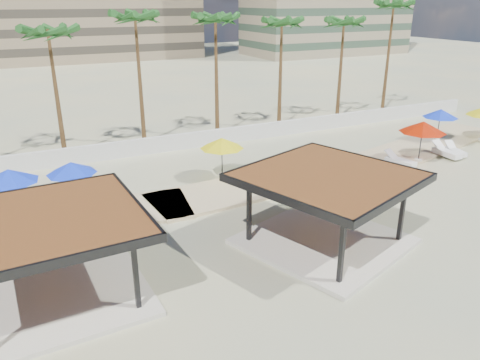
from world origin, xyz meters
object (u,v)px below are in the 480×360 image
at_px(lounger_a, 71,224).
at_px(lounger_b, 400,161).
at_px(umbrella_a, 9,176).
at_px(lounger_c, 446,152).
at_px(pavilion_central, 326,202).
at_px(pavilion_west, 52,249).
at_px(umbrella_c, 423,127).
at_px(lounger_d, 455,151).

xyz_separation_m(lounger_a, lounger_b, (21.02, -0.00, -0.02)).
xyz_separation_m(umbrella_a, lounger_c, (27.67, -2.71, -1.93)).
distance_m(pavilion_central, lounger_a, 12.18).
xyz_separation_m(pavilion_west, umbrella_c, (23.87, 5.33, 0.55)).
bearing_deg(umbrella_c, lounger_d, -0.07).
relative_size(pavilion_central, lounger_b, 3.78).
height_order(umbrella_c, lounger_a, umbrella_c).
height_order(lounger_b, lounger_c, lounger_c).
bearing_deg(lounger_a, pavilion_west, 152.55).
bearing_deg(lounger_a, lounger_d, -105.10).
distance_m(lounger_a, lounger_d, 26.25).
xyz_separation_m(pavilion_west, lounger_c, (26.52, 5.34, -1.60)).
xyz_separation_m(pavilion_west, lounger_d, (27.42, 5.33, -1.63)).
bearing_deg(lounger_a, lounger_b, -105.09).
relative_size(lounger_b, lounger_d, 1.11).
height_order(pavilion_west, umbrella_a, pavilion_west).
bearing_deg(pavilion_west, lounger_a, 75.19).
distance_m(lounger_a, lounger_b, 21.02).
relative_size(lounger_a, lounger_b, 1.08).
height_order(pavilion_central, lounger_d, pavilion_central).
relative_size(pavilion_central, umbrella_a, 2.50).
relative_size(lounger_c, lounger_d, 1.11).
xyz_separation_m(pavilion_central, lounger_b, (10.79, 6.39, -1.66)).
xyz_separation_m(pavilion_west, lounger_b, (22.19, 5.33, -1.61)).
relative_size(umbrella_c, lounger_a, 1.31).
bearing_deg(lounger_c, pavilion_west, 102.85).
bearing_deg(lounger_a, umbrella_c, -105.09).
bearing_deg(umbrella_c, lounger_c, 0.09).
bearing_deg(pavilion_central, umbrella_a, 125.00).
height_order(pavilion_central, lounger_b, pavilion_central).
relative_size(umbrella_a, lounger_a, 1.40).
xyz_separation_m(pavilion_west, umbrella_a, (-1.15, 8.05, 0.33)).
xyz_separation_m(lounger_a, lounger_c, (25.35, -0.00, -0.01)).
bearing_deg(lounger_c, lounger_a, 91.47).
bearing_deg(umbrella_a, lounger_d, -5.44).
xyz_separation_m(lounger_c, lounger_d, (0.89, -0.01, -0.03)).
bearing_deg(lounger_d, umbrella_a, 99.69).
height_order(pavilion_west, lounger_a, pavilion_west).
distance_m(umbrella_c, lounger_c, 3.41).
distance_m(pavilion_west, umbrella_c, 24.47).
relative_size(pavilion_central, lounger_a, 3.50).
distance_m(lounger_a, lounger_c, 25.35).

